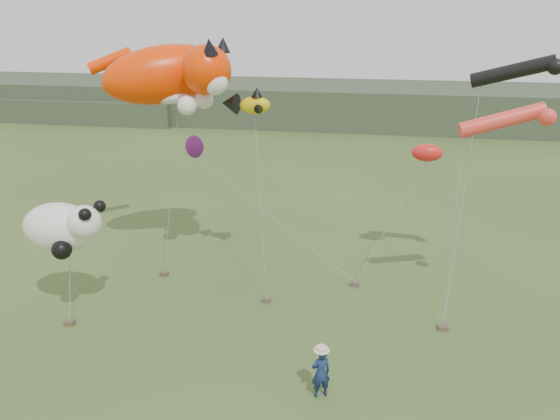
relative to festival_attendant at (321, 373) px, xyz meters
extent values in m
plane|color=#385123|center=(-2.38, 0.49, -0.86)|extent=(120.00, 120.00, 0.00)
cube|color=#2D3D28|center=(-2.38, 45.49, 1.14)|extent=(90.00, 12.00, 4.00)
cube|color=#2D3D28|center=(-32.38, 42.49, 0.39)|extent=(25.00, 8.00, 2.50)
imported|color=navy|center=(0.00, 0.00, 0.00)|extent=(0.75, 0.65, 1.73)
cube|color=brown|center=(-8.01, 7.09, -0.77)|extent=(0.36, 0.29, 0.19)
cube|color=brown|center=(-2.87, 5.55, -0.77)|extent=(0.36, 0.29, 0.19)
cube|color=brown|center=(4.24, 4.63, -0.77)|extent=(0.36, 0.29, 0.19)
cube|color=brown|center=(-10.07, 2.44, -0.77)|extent=(0.36, 0.29, 0.19)
cube|color=brown|center=(0.74, 7.61, -0.77)|extent=(0.36, 0.29, 0.19)
ellipsoid|color=#FF3400|center=(-7.93, 8.68, 8.07)|extent=(6.13, 5.03, 3.08)
sphere|color=#FF3400|center=(-5.67, 7.56, 8.40)|extent=(2.03, 2.03, 2.03)
cone|color=black|center=(-5.34, 6.99, 9.36)|extent=(0.63, 0.77, 0.76)
cone|color=black|center=(-5.11, 8.12, 9.36)|extent=(0.63, 0.73, 0.72)
sphere|color=silver|center=(-5.22, 7.22, 7.95)|extent=(1.01, 1.01, 1.01)
ellipsoid|color=silver|center=(-7.70, 8.35, 7.17)|extent=(1.98, 0.99, 0.62)
sphere|color=silver|center=(-6.35, 6.88, 7.05)|extent=(0.79, 0.79, 0.79)
sphere|color=silver|center=(-6.13, 8.46, 7.05)|extent=(0.79, 0.79, 0.79)
cylinder|color=#FF3400|center=(-10.86, 9.58, 8.52)|extent=(2.10, 1.54, 1.22)
ellipsoid|color=#D7AD09|center=(-3.67, 7.48, 7.04)|extent=(1.46, 0.78, 0.81)
cone|color=black|center=(-4.82, 7.77, 7.04)|extent=(0.80, 0.95, 0.86)
cone|color=black|center=(-3.58, 7.48, 7.57)|extent=(0.48, 0.48, 0.38)
cone|color=black|center=(-3.39, 7.00, 6.95)|extent=(0.51, 0.53, 0.38)
cone|color=black|center=(-3.39, 7.96, 6.95)|extent=(0.51, 0.53, 0.38)
cylinder|color=black|center=(6.26, 8.32, 8.48)|extent=(3.12, 1.33, 1.40)
sphere|color=black|center=(7.63, 7.83, 8.73)|extent=(0.61, 0.61, 0.61)
cylinder|color=#EE3A2E|center=(5.64, 6.13, 7.00)|extent=(3.10, 1.07, 1.31)
sphere|color=#EE3A2E|center=(7.00, 5.65, 7.24)|extent=(0.60, 0.60, 0.60)
ellipsoid|color=white|center=(-10.57, 3.43, 2.82)|extent=(2.88, 1.92, 1.92)
sphere|color=white|center=(-9.29, 3.11, 3.24)|extent=(1.28, 1.28, 1.28)
sphere|color=black|center=(-8.97, 2.68, 3.72)|extent=(0.47, 0.47, 0.47)
sphere|color=black|center=(-8.86, 3.59, 3.72)|extent=(0.47, 0.47, 0.47)
sphere|color=black|center=(-10.04, 2.57, 2.28)|extent=(0.75, 0.75, 0.75)
sphere|color=black|center=(-11.42, 3.75, 2.39)|extent=(0.75, 0.75, 0.75)
ellipsoid|color=red|center=(3.54, 10.09, 4.74)|extent=(1.35, 0.79, 0.79)
ellipsoid|color=#69186F|center=(-8.04, 12.38, 3.99)|extent=(0.99, 0.66, 1.21)
camera|label=1|loc=(1.24, -14.29, 10.69)|focal=35.00mm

